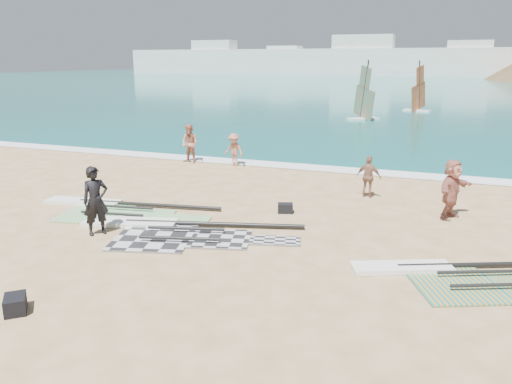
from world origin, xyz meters
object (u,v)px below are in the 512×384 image
(rig_green, at_px, (110,208))
(gear_bag_near, at_px, (285,208))
(beachgoer_left, at_px, (190,144))
(rig_orange, at_px, (456,275))
(gear_bag_far, at_px, (15,304))
(beachgoer_mid, at_px, (234,150))
(rig_grey, at_px, (169,230))
(beachgoer_back, at_px, (369,177))
(beachgoer_right, at_px, (452,189))
(person_wetsuit, at_px, (96,201))

(rig_green, relative_size, gear_bag_near, 13.07)
(gear_bag_near, relative_size, beachgoer_left, 0.26)
(rig_orange, relative_size, gear_bag_far, 10.00)
(rig_orange, height_order, beachgoer_mid, beachgoer_mid)
(rig_grey, distance_m, rig_green, 3.15)
(rig_orange, bearing_deg, beachgoer_left, 117.50)
(rig_grey, bearing_deg, rig_orange, -18.34)
(beachgoer_back, height_order, beachgoer_right, beachgoer_right)
(rig_green, height_order, rig_orange, rig_green)
(rig_grey, xyz_separation_m, person_wetsuit, (-1.78, -0.86, 0.92))
(person_wetsuit, relative_size, beachgoer_right, 1.05)
(rig_green, distance_m, gear_bag_near, 5.70)
(gear_bag_far, bearing_deg, gear_bag_near, 70.18)
(rig_grey, bearing_deg, person_wetsuit, -169.95)
(gear_bag_far, distance_m, person_wetsuit, 4.56)
(rig_green, xyz_separation_m, gear_bag_far, (2.51, -6.32, 0.12))
(rig_green, distance_m, rig_orange, 10.63)
(gear_bag_far, bearing_deg, rig_orange, 30.74)
(beachgoer_mid, bearing_deg, rig_orange, -31.94)
(beachgoer_left, bearing_deg, gear_bag_near, -31.50)
(rig_green, bearing_deg, beachgoer_left, 89.15)
(gear_bag_far, bearing_deg, rig_grey, 85.57)
(beachgoer_back, bearing_deg, gear_bag_near, 61.06)
(rig_orange, xyz_separation_m, gear_bag_near, (-5.09, 3.32, 0.10))
(person_wetsuit, bearing_deg, beachgoer_mid, 36.13)
(gear_bag_far, xyz_separation_m, beachgoer_left, (-3.75, 14.14, 0.74))
(person_wetsuit, xyz_separation_m, beachgoer_back, (6.48, 6.62, -0.22))
(rig_grey, height_order, person_wetsuit, person_wetsuit)
(beachgoer_left, xyz_separation_m, beachgoer_mid, (2.26, 0.00, -0.15))
(gear_bag_far, bearing_deg, beachgoer_right, 50.08)
(gear_bag_far, bearing_deg, beachgoer_mid, 96.01)
(beachgoer_back, relative_size, beachgoer_right, 0.81)
(rig_orange, distance_m, person_wetsuit, 9.44)
(rig_orange, distance_m, beachgoer_right, 4.68)
(gear_bag_near, xyz_separation_m, person_wetsuit, (-4.30, -3.81, 0.82))
(rig_orange, bearing_deg, gear_bag_far, -173.15)
(person_wetsuit, bearing_deg, gear_bag_near, -12.91)
(rig_grey, relative_size, rig_orange, 1.20)
(rig_orange, xyz_separation_m, beachgoer_right, (-0.18, 4.59, 0.88))
(rig_green, bearing_deg, rig_orange, -18.29)
(person_wetsuit, bearing_deg, rig_grey, -28.85)
(beachgoer_back, bearing_deg, person_wetsuit, 54.49)
(gear_bag_near, distance_m, beachgoer_right, 5.13)
(beachgoer_right, bearing_deg, person_wetsuit, 144.68)
(person_wetsuit, distance_m, beachgoer_mid, 9.87)
(gear_bag_far, relative_size, person_wetsuit, 0.29)
(beachgoer_back, bearing_deg, beachgoer_left, -11.32)
(gear_bag_near, height_order, person_wetsuit, person_wetsuit)
(rig_green, height_order, beachgoer_left, beachgoer_left)
(rig_green, relative_size, rig_orange, 1.12)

